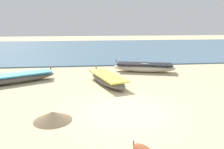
# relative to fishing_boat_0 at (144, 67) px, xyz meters

# --- Properties ---
(ground) EXTENTS (80.00, 80.00, 0.00)m
(ground) POSITION_rel_fishing_boat_0_xyz_m (-2.04, -5.92, -0.28)
(ground) COLOR beige
(sea_water) EXTENTS (60.00, 20.00, 0.08)m
(sea_water) POSITION_rel_fishing_boat_0_xyz_m (-2.04, 11.96, -0.24)
(sea_water) COLOR slate
(sea_water) RESTS_ON ground
(fishing_boat_0) EXTENTS (3.79, 1.99, 0.70)m
(fishing_boat_0) POSITION_rel_fishing_boat_0_xyz_m (0.00, 0.00, 0.00)
(fishing_boat_0) COLOR beige
(fishing_boat_0) RESTS_ON ground
(fishing_boat_3) EXTENTS (1.87, 3.49, 0.65)m
(fishing_boat_3) POSITION_rel_fishing_boat_0_xyz_m (-2.44, -2.43, -0.03)
(fishing_boat_3) COLOR #5B5651
(fishing_boat_3) RESTS_ON ground
(fishing_boat_4) EXTENTS (3.75, 2.54, 0.64)m
(fishing_boat_4) POSITION_rel_fishing_boat_0_xyz_m (-6.81, -1.70, -0.03)
(fishing_boat_4) COLOR #5B5651
(fishing_boat_4) RESTS_ON ground
(debris_pile_0) EXTENTS (1.65, 1.65, 0.30)m
(debris_pile_0) POSITION_rel_fishing_boat_0_xyz_m (-4.46, -6.34, -0.13)
(debris_pile_0) COLOR #7A6647
(debris_pile_0) RESTS_ON ground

